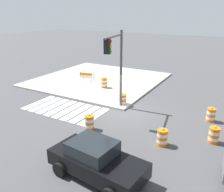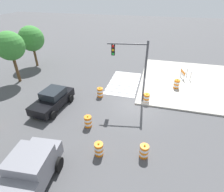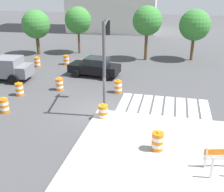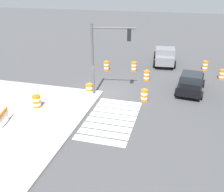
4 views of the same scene
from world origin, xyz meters
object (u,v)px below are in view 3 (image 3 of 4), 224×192
at_px(construction_barricade, 220,158).
at_px(traffic_barrel_far_curb, 66,60).
at_px(traffic_barrel_median_near, 59,84).
at_px(traffic_light_pole, 105,49).
at_px(traffic_barrel_near_corner, 37,62).
at_px(traffic_barrel_lane_center, 19,89).
at_px(pickup_truck, 2,69).
at_px(sports_car, 95,67).
at_px(traffic_barrel_crosswalk_end, 118,87).
at_px(street_tree_streetside_far, 78,20).
at_px(street_tree_corner_lot, 36,24).
at_px(street_tree_streetside_mid, 195,25).
at_px(traffic_barrel_median_far, 4,105).
at_px(traffic_barrel_opposite_curb, 103,112).
at_px(street_tree_streetside_near, 147,21).
at_px(traffic_barrel_on_sidewalk, 157,141).

bearing_deg(construction_barricade, traffic_barrel_far_curb, 131.04).
xyz_separation_m(traffic_barrel_median_near, traffic_light_pole, (4.23, -2.51, 3.46)).
distance_m(traffic_barrel_near_corner, traffic_barrel_lane_center, 7.37).
relative_size(pickup_truck, traffic_barrel_median_near, 5.20).
bearing_deg(traffic_barrel_median_near, sports_car, 66.69).
bearing_deg(traffic_barrel_near_corner, traffic_barrel_crosswalk_end, -28.86).
distance_m(traffic_barrel_near_corner, street_tree_streetside_far, 7.33).
relative_size(pickup_truck, street_tree_corner_lot, 1.09).
distance_m(traffic_barrel_median_near, traffic_light_pole, 6.01).
relative_size(traffic_barrel_crosswalk_end, street_tree_streetside_mid, 0.20).
xyz_separation_m(traffic_barrel_near_corner, traffic_barrel_far_curb, (2.43, 1.36, 0.00)).
bearing_deg(street_tree_corner_lot, traffic_barrel_median_near, -56.21).
bearing_deg(street_tree_corner_lot, construction_barricade, -45.96).
relative_size(pickup_truck, traffic_barrel_median_far, 5.20).
xyz_separation_m(traffic_barrel_opposite_curb, street_tree_streetside_near, (0.91, 14.32, 3.53)).
relative_size(traffic_barrel_near_corner, traffic_barrel_median_far, 1.00).
bearing_deg(traffic_barrel_crosswalk_end, street_tree_streetside_near, 84.68).
bearing_deg(traffic_barrel_far_curb, pickup_truck, -121.02).
distance_m(traffic_barrel_on_sidewalk, street_tree_streetside_far, 21.28).
height_order(traffic_barrel_median_near, traffic_barrel_opposite_curb, same).
xyz_separation_m(traffic_barrel_far_curb, street_tree_streetside_far, (-0.31, 4.87, 3.23)).
distance_m(traffic_light_pole, street_tree_streetside_far, 15.63).
relative_size(traffic_barrel_near_corner, traffic_barrel_opposite_curb, 1.00).
bearing_deg(traffic_light_pole, street_tree_streetside_mid, 67.10).
bearing_deg(traffic_barrel_opposite_curb, street_tree_corner_lot, 128.44).
relative_size(pickup_truck, traffic_barrel_opposite_curb, 5.20).
bearing_deg(traffic_barrel_median_near, traffic_barrel_opposite_curb, -42.00).
bearing_deg(traffic_barrel_far_curb, street_tree_corner_lot, 144.05).
relative_size(traffic_barrel_median_far, traffic_light_pole, 0.19).
height_order(traffic_barrel_near_corner, traffic_barrel_lane_center, same).
relative_size(traffic_barrel_lane_center, construction_barricade, 0.73).
distance_m(traffic_barrel_lane_center, street_tree_streetside_near, 14.67).
xyz_separation_m(traffic_barrel_near_corner, street_tree_streetside_mid, (14.59, 5.85, 3.13)).
relative_size(traffic_barrel_crosswalk_end, street_tree_corner_lot, 0.21).
height_order(traffic_barrel_median_near, street_tree_streetside_mid, street_tree_streetside_mid).
distance_m(street_tree_streetside_mid, street_tree_corner_lot, 16.87).
xyz_separation_m(pickup_truck, street_tree_corner_lot, (-1.32, 8.96, 2.33)).
distance_m(traffic_barrel_far_curb, construction_barricade, 19.18).
xyz_separation_m(sports_car, street_tree_streetside_far, (-4.10, 7.74, 2.87)).
relative_size(sports_car, traffic_barrel_median_far, 4.37).
height_order(traffic_barrel_opposite_curb, construction_barricade, construction_barricade).
xyz_separation_m(pickup_truck, street_tree_streetside_near, (10.82, 9.14, 3.02)).
relative_size(pickup_truck, traffic_barrel_crosswalk_end, 5.20).
xyz_separation_m(traffic_barrel_near_corner, street_tree_streetside_far, (2.13, 6.22, 3.23)).
distance_m(traffic_barrel_opposite_curb, traffic_light_pole, 3.77).
distance_m(traffic_barrel_median_far, construction_barricade, 12.74).
bearing_deg(traffic_barrel_median_near, street_tree_streetside_far, 101.78).
bearing_deg(traffic_light_pole, traffic_barrel_crosswalk_end, 86.19).
bearing_deg(traffic_barrel_opposite_curb, traffic_barrel_median_far, -176.30).
bearing_deg(street_tree_streetside_mid, traffic_barrel_near_corner, -158.16).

